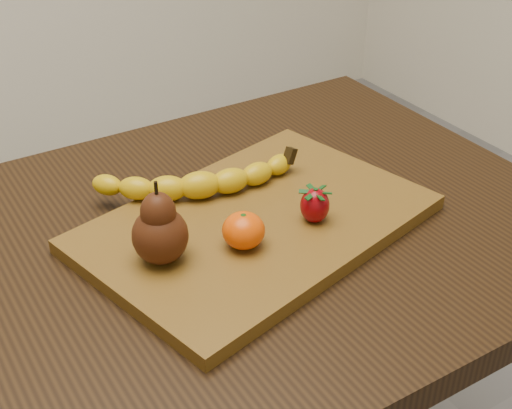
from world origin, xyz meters
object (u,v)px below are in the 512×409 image
pear (159,222)px  mandarin (244,230)px  cutting_board (256,223)px  table (213,293)px

pear → mandarin: pear is taller
cutting_board → mandarin: 0.07m
pear → cutting_board: bearing=7.0°
cutting_board → mandarin: (-0.05, -0.05, 0.03)m
cutting_board → pear: size_ratio=4.20×
table → cutting_board: cutting_board is taller
cutting_board → pear: pear is taller
pear → mandarin: size_ratio=1.98×
cutting_board → pear: (-0.15, -0.02, 0.06)m
table → mandarin: bearing=-80.0°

